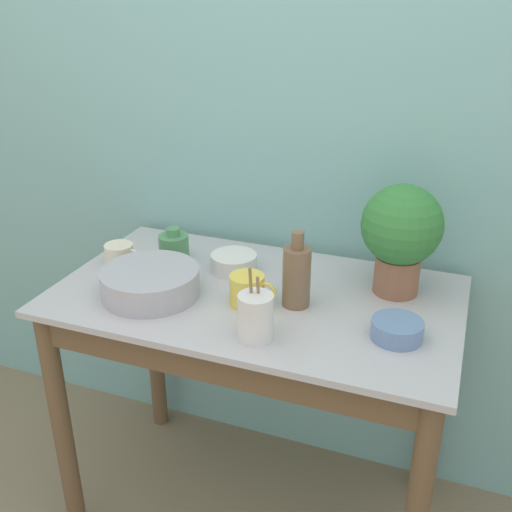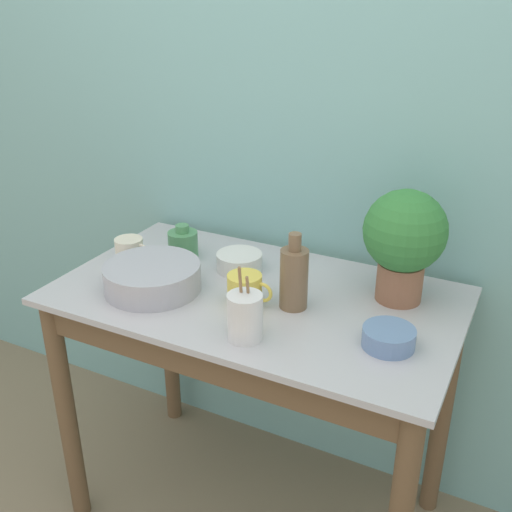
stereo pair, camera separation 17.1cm
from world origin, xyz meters
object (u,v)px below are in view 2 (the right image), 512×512
(bowl_wash_large, at_px, (152,277))
(mug_cream, at_px, (130,250))
(bottle_short, at_px, (183,244))
(potted_plant, at_px, (404,238))
(bowl_small_enamel_white, at_px, (239,262))
(utensil_cup, at_px, (245,317))
(bottle_tall, at_px, (294,277))
(bowl_small_blue, at_px, (389,338))
(mug_yellow, at_px, (246,290))

(bowl_wash_large, xyz_separation_m, mug_cream, (-0.19, 0.13, -0.00))
(bottle_short, xyz_separation_m, mug_cream, (-0.14, -0.10, -0.01))
(potted_plant, height_order, mug_cream, potted_plant)
(bowl_wash_large, relative_size, bowl_small_enamel_white, 1.97)
(bowl_wash_large, relative_size, utensil_cup, 1.44)
(bottle_tall, bearing_deg, bowl_wash_large, -167.12)
(bowl_wash_large, xyz_separation_m, bottle_tall, (0.41, 0.09, 0.05))
(potted_plant, height_order, bowl_small_blue, potted_plant)
(potted_plant, bearing_deg, bowl_wash_large, -157.76)
(mug_cream, xyz_separation_m, utensil_cup, (0.56, -0.25, 0.02))
(bottle_short, relative_size, mug_cream, 0.92)
(potted_plant, relative_size, bowl_small_blue, 2.46)
(potted_plant, distance_m, mug_yellow, 0.46)
(bottle_tall, xyz_separation_m, bowl_small_enamel_white, (-0.25, 0.14, -0.07))
(bowl_wash_large, height_order, mug_yellow, mug_yellow)
(potted_plant, bearing_deg, bowl_small_blue, -80.52)
(bowl_small_blue, bearing_deg, mug_cream, 172.49)
(mug_cream, bearing_deg, bottle_short, 36.11)
(bowl_wash_large, bearing_deg, bottle_short, 101.26)
(mug_yellow, bearing_deg, utensil_cup, -62.84)
(potted_plant, distance_m, bowl_small_enamel_white, 0.53)
(bottle_tall, xyz_separation_m, bowl_small_blue, (0.29, -0.08, -0.07))
(bowl_wash_large, distance_m, bottle_short, 0.24)
(bottle_short, distance_m, bowl_small_blue, 0.79)
(bowl_wash_large, distance_m, mug_cream, 0.23)
(bottle_short, distance_m, bowl_small_enamel_white, 0.21)
(bottle_tall, height_order, mug_yellow, bottle_tall)
(bottle_short, height_order, utensil_cup, utensil_cup)
(mug_cream, distance_m, bowl_small_enamel_white, 0.37)
(bottle_short, bearing_deg, mug_cream, -143.89)
(potted_plant, bearing_deg, mug_cream, -170.81)
(bottle_tall, height_order, bowl_small_blue, bottle_tall)
(mug_cream, height_order, utensil_cup, utensil_cup)
(bottle_short, height_order, bowl_small_blue, bottle_short)
(bottle_short, xyz_separation_m, bowl_small_blue, (0.75, -0.22, -0.02))
(utensil_cup, bearing_deg, mug_yellow, 117.16)
(potted_plant, xyz_separation_m, bowl_wash_large, (-0.67, -0.27, -0.15))
(bottle_tall, distance_m, utensil_cup, 0.21)
(potted_plant, relative_size, mug_cream, 2.67)
(bottle_tall, distance_m, mug_yellow, 0.14)
(bowl_wash_large, bearing_deg, bowl_small_enamel_white, 55.20)
(bottle_tall, distance_m, bowl_small_blue, 0.31)
(bottle_tall, relative_size, bowl_small_enamel_white, 1.53)
(bowl_wash_large, height_order, bowl_small_enamel_white, bowl_wash_large)
(bowl_wash_large, distance_m, bowl_small_enamel_white, 0.29)
(mug_yellow, relative_size, utensil_cup, 0.68)
(bowl_small_enamel_white, distance_m, utensil_cup, 0.41)
(potted_plant, relative_size, mug_yellow, 2.44)
(bowl_wash_large, xyz_separation_m, utensil_cup, (0.37, -0.11, 0.02))
(bowl_small_enamel_white, bearing_deg, mug_cream, -163.79)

